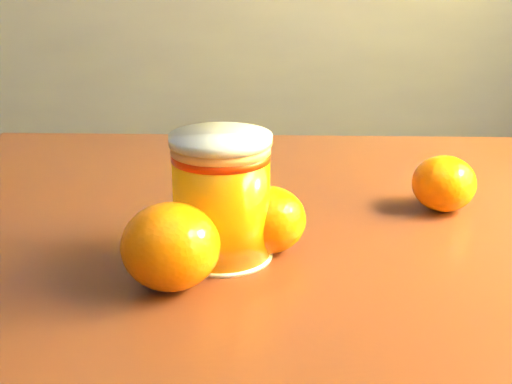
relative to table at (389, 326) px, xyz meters
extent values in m
cube|color=brown|center=(0.00, 0.00, 0.07)|extent=(1.05, 0.83, 0.04)
cylinder|color=orange|center=(-0.15, -0.02, 0.13)|extent=(0.08, 0.08, 0.09)
cylinder|color=#FFB068|center=(-0.15, -0.02, 0.18)|extent=(0.08, 0.08, 0.01)
cylinder|color=silver|center=(-0.15, -0.02, 0.19)|extent=(0.08, 0.08, 0.01)
ellipsoid|color=orange|center=(-0.12, -0.01, 0.12)|extent=(0.07, 0.07, 0.05)
ellipsoid|color=orange|center=(0.06, 0.05, 0.12)|extent=(0.08, 0.08, 0.05)
ellipsoid|color=orange|center=(-0.20, -0.06, 0.12)|extent=(0.07, 0.07, 0.06)
camera|label=1|loc=(-0.22, -0.54, 0.34)|focal=50.00mm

